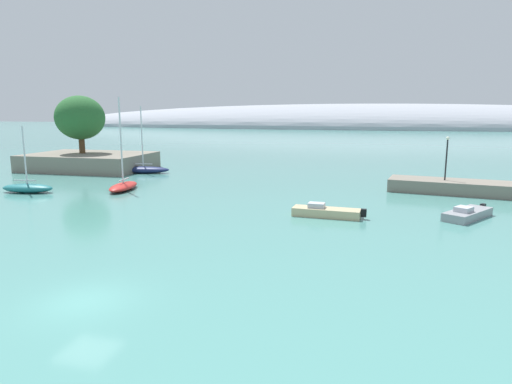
% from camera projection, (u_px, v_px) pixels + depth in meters
% --- Properties ---
extents(water, '(600.00, 600.00, 0.00)m').
position_uv_depth(water, '(85.00, 301.00, 20.39)').
color(water, teal).
rests_on(water, ground).
extents(shore_outcrop, '(17.03, 11.82, 2.37)m').
position_uv_depth(shore_outcrop, '(90.00, 162.00, 66.21)').
color(shore_outcrop, gray).
rests_on(shore_outcrop, ground).
extents(tree_clump_shore, '(7.07, 7.07, 8.40)m').
position_uv_depth(tree_clump_shore, '(80.00, 118.00, 65.51)').
color(tree_clump_shore, brown).
rests_on(tree_clump_shore, shore_outcrop).
extents(breakwater_rocks, '(18.79, 7.38, 1.34)m').
position_uv_depth(breakwater_rocks, '(482.00, 188.00, 46.14)').
color(breakwater_rocks, gray).
rests_on(breakwater_rocks, ground).
extents(distant_ridge, '(362.86, 74.73, 24.76)m').
position_uv_depth(distant_ridge, '(364.00, 128.00, 236.07)').
color(distant_ridge, '#999EA8').
rests_on(distant_ridge, ground).
extents(sailboat_navy_near_shore, '(7.53, 3.35, 9.20)m').
position_uv_depth(sailboat_navy_near_shore, '(143.00, 169.00, 62.41)').
color(sailboat_navy_near_shore, navy).
rests_on(sailboat_navy_near_shore, water).
extents(sailboat_teal_mid_mooring, '(5.77, 2.76, 7.04)m').
position_uv_depth(sailboat_teal_mid_mooring, '(28.00, 188.00, 47.51)').
color(sailboat_teal_mid_mooring, '#1E6B70').
rests_on(sailboat_teal_mid_mooring, water).
extents(sailboat_red_outer_mooring, '(3.00, 6.15, 10.02)m').
position_uv_depth(sailboat_red_outer_mooring, '(123.00, 185.00, 48.95)').
color(sailboat_red_outer_mooring, red).
rests_on(sailboat_red_outer_mooring, water).
extents(motorboat_grey_foreground, '(4.53, 5.40, 1.06)m').
position_uv_depth(motorboat_grey_foreground, '(467.00, 214.00, 36.10)').
color(motorboat_grey_foreground, gray).
rests_on(motorboat_grey_foreground, water).
extents(motorboat_sand_alongside_breakwater, '(6.01, 2.04, 1.10)m').
position_uv_depth(motorboat_sand_alongside_breakwater, '(326.00, 212.00, 36.66)').
color(motorboat_sand_alongside_breakwater, '#C6B284').
rests_on(motorboat_sand_alongside_breakwater, water).
extents(harbor_lamp_post, '(0.36, 0.36, 4.58)m').
position_uv_depth(harbor_lamp_post, '(447.00, 154.00, 46.81)').
color(harbor_lamp_post, black).
rests_on(harbor_lamp_post, breakwater_rocks).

